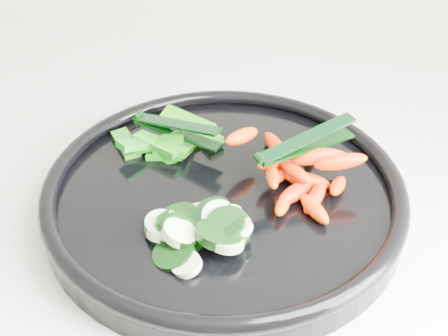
# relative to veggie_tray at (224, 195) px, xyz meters

# --- Properties ---
(veggie_tray) EXTENTS (0.49, 0.49, 0.04)m
(veggie_tray) POSITION_rel_veggie_tray_xyz_m (0.00, 0.00, 0.00)
(veggie_tray) COLOR black
(veggie_tray) RESTS_ON counter
(cucumber_pile) EXTENTS (0.12, 0.11, 0.04)m
(cucumber_pile) POSITION_rel_veggie_tray_xyz_m (-0.01, -0.07, 0.01)
(cucumber_pile) COLOR black
(cucumber_pile) RESTS_ON veggie_tray
(carrot_pile) EXTENTS (0.15, 0.15, 0.06)m
(carrot_pile) POSITION_rel_veggie_tray_xyz_m (0.07, 0.03, 0.02)
(carrot_pile) COLOR #FC1200
(carrot_pile) RESTS_ON veggie_tray
(pepper_pile) EXTENTS (0.13, 0.10, 0.04)m
(pepper_pile) POSITION_rel_veggie_tray_xyz_m (-0.08, 0.06, 0.01)
(pepper_pile) COLOR #136D0A
(pepper_pile) RESTS_ON veggie_tray
(tong_carrot) EXTENTS (0.09, 0.09, 0.02)m
(tong_carrot) POSITION_rel_veggie_tray_xyz_m (0.07, 0.03, 0.05)
(tong_carrot) COLOR black
(tong_carrot) RESTS_ON carrot_pile
(tong_pepper) EXTENTS (0.11, 0.05, 0.02)m
(tong_pepper) POSITION_rel_veggie_tray_xyz_m (-0.07, 0.06, 0.03)
(tong_pepper) COLOR black
(tong_pepper) RESTS_ON pepper_pile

